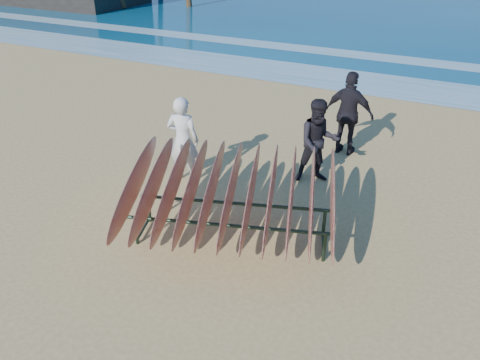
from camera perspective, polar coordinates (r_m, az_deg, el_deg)
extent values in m
plane|color=tan|center=(7.37, -2.82, -9.19)|extent=(120.00, 120.00, 0.00)
plane|color=white|center=(15.96, 15.24, 11.38)|extent=(160.00, 160.00, 0.00)
plane|color=white|center=(19.29, 17.65, 13.98)|extent=(160.00, 160.00, 0.00)
cylinder|color=black|center=(7.65, -12.55, -6.04)|extent=(0.06, 0.06, 0.50)
cylinder|color=black|center=(7.23, 10.25, -8.09)|extent=(0.06, 0.06, 0.50)
cylinder|color=black|center=(8.16, -11.03, -3.48)|extent=(0.06, 0.06, 0.50)
cylinder|color=black|center=(7.76, 10.21, -5.23)|extent=(0.06, 0.06, 0.50)
cylinder|color=black|center=(7.15, -1.53, -5.56)|extent=(3.06, 1.04, 0.06)
cylinder|color=black|center=(7.69, -0.70, -2.85)|extent=(3.06, 1.04, 0.06)
cylinder|color=black|center=(7.99, -11.64, -5.74)|extent=(0.24, 0.63, 0.04)
cylinder|color=black|center=(7.59, 10.12, -7.66)|extent=(0.24, 0.63, 0.04)
ellipsoid|color=#690A07|center=(7.59, -12.75, -0.56)|extent=(0.85, 2.45, 1.06)
ellipsoid|color=#690A07|center=(7.49, -10.53, -0.73)|extent=(0.85, 2.45, 1.06)
ellipsoid|color=#690A07|center=(7.40, -8.25, -0.91)|extent=(0.85, 2.45, 1.06)
ellipsoid|color=#690A07|center=(7.32, -5.92, -1.10)|extent=(0.85, 2.45, 1.06)
ellipsoid|color=#690A07|center=(7.26, -3.54, -1.28)|extent=(0.85, 2.45, 1.06)
ellipsoid|color=#690A07|center=(7.20, -1.13, -1.47)|extent=(0.85, 2.45, 1.06)
ellipsoid|color=#690A07|center=(7.17, 1.32, -1.66)|extent=(0.85, 2.45, 1.06)
ellipsoid|color=#690A07|center=(7.14, 3.79, -1.84)|extent=(0.85, 2.45, 1.06)
ellipsoid|color=#690A07|center=(7.13, 6.27, -2.02)|extent=(0.85, 2.45, 1.06)
ellipsoid|color=#690A07|center=(7.13, 8.76, -2.20)|extent=(0.85, 2.45, 1.06)
ellipsoid|color=#690A07|center=(7.14, 11.24, -2.38)|extent=(0.85, 2.45, 1.06)
imported|color=silver|center=(9.11, -6.96, 4.87)|extent=(0.70, 0.53, 1.73)
imported|color=black|center=(9.16, 9.52, 4.64)|extent=(1.03, 0.96, 1.68)
imported|color=black|center=(10.45, 13.13, 7.85)|extent=(1.11, 0.53, 1.85)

